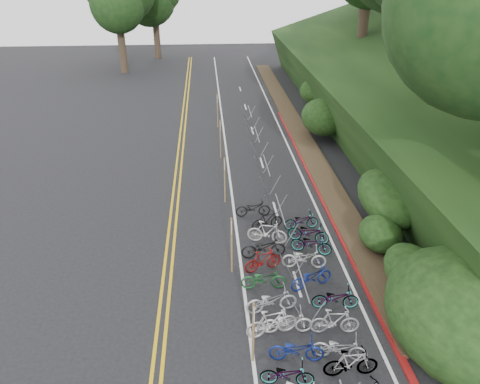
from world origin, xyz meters
The scene contains 9 objects.
ground centered at (0.00, 0.00, 0.00)m, with size 120.00×120.00×0.00m, color black.
road_markings centered at (0.63, 10.10, 0.00)m, with size 7.47×80.00×0.01m.
red_curb centered at (5.70, 12.00, 0.05)m, with size 0.25×28.00×0.10m, color maroon.
embankment centered at (12.96, 19.04, 2.57)m, with size 14.30×48.14×9.11m.
bike_racks_rest centered at (3.00, 13.00, 0.85)m, with size 1.14×23.00×1.17m.
signpost_near centered at (0.99, 0.28, 1.33)m, with size 0.08×0.40×2.31m.
signposts_rest centered at (0.60, 14.00, 1.43)m, with size 0.08×18.40×2.50m.
bike_front centered at (1.73, 1.36, 0.54)m, with size 1.80×0.51×1.08m, color beige.
bike_valet centered at (2.93, 2.98, 0.47)m, with size 3.38×14.19×1.08m.
Camera 1 is at (-0.21, -10.45, 11.45)m, focal length 35.00 mm.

